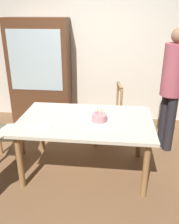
% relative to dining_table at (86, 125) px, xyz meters
% --- Properties ---
extents(ground, '(6.40, 6.40, 0.00)m').
position_rel_dining_table_xyz_m(ground, '(0.00, 0.00, -0.67)').
color(ground, brown).
extents(back_wall, '(6.40, 0.10, 2.60)m').
position_rel_dining_table_xyz_m(back_wall, '(0.00, 1.85, 0.63)').
color(back_wall, silver).
rests_on(back_wall, ground).
extents(dining_table, '(1.65, 1.04, 0.75)m').
position_rel_dining_table_xyz_m(dining_table, '(0.00, 0.00, 0.00)').
color(dining_table, beige).
rests_on(dining_table, ground).
extents(birthday_cake, '(0.28, 0.28, 0.17)m').
position_rel_dining_table_xyz_m(birthday_cake, '(0.17, -0.05, 0.13)').
color(birthday_cake, silver).
rests_on(birthday_cake, dining_table).
extents(plate_near_celebrant, '(0.22, 0.22, 0.01)m').
position_rel_dining_table_xyz_m(plate_near_celebrant, '(-0.45, -0.23, 0.09)').
color(plate_near_celebrant, silver).
rests_on(plate_near_celebrant, dining_table).
extents(plate_far_side, '(0.22, 0.22, 0.01)m').
position_rel_dining_table_xyz_m(plate_far_side, '(-0.08, 0.23, 0.09)').
color(plate_far_side, silver).
rests_on(plate_far_side, dining_table).
extents(fork_near_celebrant, '(0.18, 0.02, 0.01)m').
position_rel_dining_table_xyz_m(fork_near_celebrant, '(-0.61, -0.25, 0.09)').
color(fork_near_celebrant, silver).
rests_on(fork_near_celebrant, dining_table).
extents(fork_far_side, '(0.18, 0.06, 0.01)m').
position_rel_dining_table_xyz_m(fork_far_side, '(-0.24, 0.24, 0.09)').
color(fork_far_side, silver).
rests_on(fork_far_side, dining_table).
extents(fork_near_guest, '(0.18, 0.06, 0.01)m').
position_rel_dining_table_xyz_m(fork_near_guest, '(0.34, -0.25, 0.09)').
color(fork_near_guest, silver).
rests_on(fork_near_guest, dining_table).
extents(chair_spindle_back, '(0.50, 0.50, 0.95)m').
position_rel_dining_table_xyz_m(chair_spindle_back, '(0.25, 0.85, -0.21)').
color(chair_spindle_back, tan).
rests_on(chair_spindle_back, ground).
extents(person_guest, '(0.32, 0.32, 1.79)m').
position_rel_dining_table_xyz_m(person_guest, '(1.15, 0.72, 0.36)').
color(person_guest, '#262328').
rests_on(person_guest, ground).
extents(china_cabinet, '(1.10, 0.45, 1.90)m').
position_rel_dining_table_xyz_m(china_cabinet, '(-1.05, 1.56, 0.29)').
color(china_cabinet, '#56331E').
rests_on(china_cabinet, ground).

